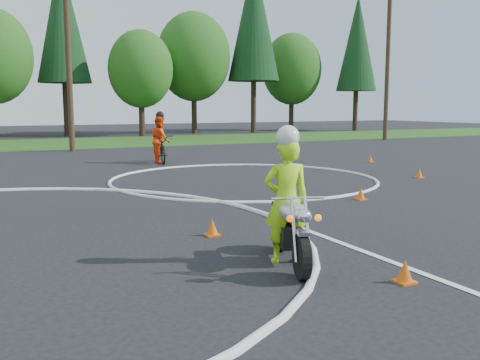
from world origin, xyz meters
name	(u,v)px	position (x,y,z in m)	size (l,w,h in m)	color
course_markings	(62,220)	(2.17, 4.35, 0.01)	(19.05, 19.05, 0.12)	silver
primary_motorcycle	(291,229)	(4.63, -0.20, 0.52)	(0.95, 1.95, 1.06)	black
rider_primary_grp	(286,197)	(4.64, -0.06, 0.95)	(0.75, 0.61, 1.97)	#A7EA18
rider_second_grp	(161,145)	(7.24, 13.76, 0.72)	(1.05, 2.20, 2.04)	black
traffic_cones	(248,213)	(5.46, 2.75, 0.14)	(20.02, 15.21, 0.30)	#E2570B
treeline	(169,50)	(14.78, 34.61, 6.62)	(38.20, 8.10, 14.52)	#382619
utility_poles	(68,44)	(5.00, 21.00, 5.20)	(41.60, 1.12, 10.00)	#473321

